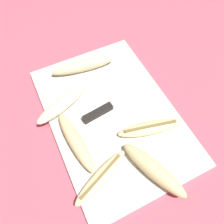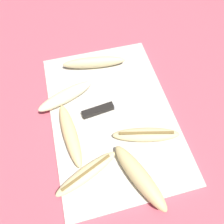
% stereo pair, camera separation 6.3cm
% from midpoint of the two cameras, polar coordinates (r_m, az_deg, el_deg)
% --- Properties ---
extents(ground_plane, '(4.00, 4.00, 0.00)m').
position_cam_midpoint_polar(ground_plane, '(0.65, -2.77, -1.21)').
color(ground_plane, '#C65160').
extents(cutting_board, '(0.51, 0.35, 0.01)m').
position_cam_midpoint_polar(cutting_board, '(0.64, -2.79, -0.95)').
color(cutting_board, beige).
rests_on(cutting_board, ground_plane).
extents(knife, '(0.05, 0.23, 0.02)m').
position_cam_midpoint_polar(knife, '(0.64, -4.67, 0.50)').
color(knife, black).
rests_on(knife, cutting_board).
extents(banana_spotted_left, '(0.19, 0.11, 0.04)m').
position_cam_midpoint_polar(banana_spotted_left, '(0.56, 7.63, -15.02)').
color(banana_spotted_left, '#DBC684').
rests_on(banana_spotted_left, cutting_board).
extents(banana_soft_right, '(0.06, 0.21, 0.04)m').
position_cam_midpoint_polar(banana_soft_right, '(0.73, -10.10, 11.55)').
color(banana_soft_right, beige).
rests_on(banana_soft_right, cutting_board).
extents(banana_ripe_center, '(0.10, 0.18, 0.02)m').
position_cam_midpoint_polar(banana_ripe_center, '(0.56, -6.18, -16.84)').
color(banana_ripe_center, beige).
rests_on(banana_ripe_center, cutting_board).
extents(banana_mellow_near, '(0.08, 0.19, 0.02)m').
position_cam_midpoint_polar(banana_mellow_near, '(0.61, 7.01, -4.41)').
color(banana_mellow_near, beige).
rests_on(banana_mellow_near, cutting_board).
extents(banana_bright_far, '(0.10, 0.18, 0.03)m').
position_cam_midpoint_polar(banana_bright_far, '(0.66, -15.62, 1.74)').
color(banana_bright_far, beige).
rests_on(banana_bright_far, cutting_board).
extents(banana_golden_short, '(0.20, 0.06, 0.03)m').
position_cam_midpoint_polar(banana_golden_short, '(0.59, -12.48, -7.87)').
color(banana_golden_short, '#EDD689').
rests_on(banana_golden_short, cutting_board).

